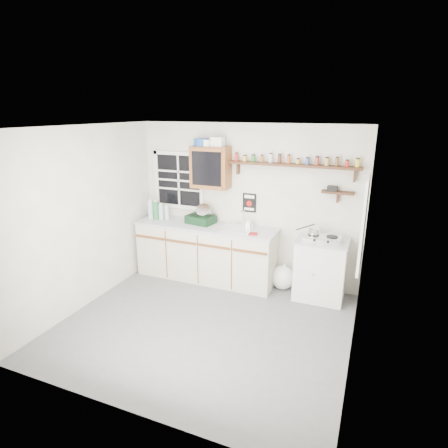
% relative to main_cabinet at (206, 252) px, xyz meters
% --- Properties ---
extents(room, '(3.64, 3.24, 2.54)m').
position_rel_main_cabinet_xyz_m(room, '(0.58, -1.30, 0.79)').
color(room, '#555558').
rests_on(room, ground).
extents(main_cabinet, '(2.31, 0.63, 0.92)m').
position_rel_main_cabinet_xyz_m(main_cabinet, '(0.00, 0.00, 0.00)').
color(main_cabinet, beige).
rests_on(main_cabinet, floor).
extents(right_cabinet, '(0.73, 0.57, 0.91)m').
position_rel_main_cabinet_xyz_m(right_cabinet, '(1.83, 0.03, -0.01)').
color(right_cabinet, silver).
rests_on(right_cabinet, floor).
extents(sink, '(0.52, 0.44, 0.29)m').
position_rel_main_cabinet_xyz_m(sink, '(0.54, 0.01, 0.47)').
color(sink, silver).
rests_on(sink, main_cabinet).
extents(upper_cabinet, '(0.60, 0.32, 0.65)m').
position_rel_main_cabinet_xyz_m(upper_cabinet, '(0.03, 0.14, 1.36)').
color(upper_cabinet, brown).
rests_on(upper_cabinet, wall_back).
extents(upper_cabinet_clutter, '(0.49, 0.24, 0.14)m').
position_rel_main_cabinet_xyz_m(upper_cabinet_clutter, '(-0.01, 0.14, 1.75)').
color(upper_cabinet_clutter, '#174296').
rests_on(upper_cabinet_clutter, upper_cabinet).
extents(spice_shelf, '(1.91, 0.18, 0.35)m').
position_rel_main_cabinet_xyz_m(spice_shelf, '(1.32, 0.21, 1.47)').
color(spice_shelf, black).
rests_on(spice_shelf, wall_back).
extents(secondary_shelf, '(0.45, 0.16, 0.24)m').
position_rel_main_cabinet_xyz_m(secondary_shelf, '(1.94, 0.22, 1.12)').
color(secondary_shelf, black).
rests_on(secondary_shelf, wall_back).
extents(warning_sign, '(0.22, 0.02, 0.30)m').
position_rel_main_cabinet_xyz_m(warning_sign, '(0.63, 0.29, 0.82)').
color(warning_sign, black).
rests_on(warning_sign, wall_back).
extents(window_back, '(0.93, 0.03, 0.98)m').
position_rel_main_cabinet_xyz_m(window_back, '(-0.62, 0.29, 1.09)').
color(window_back, black).
rests_on(window_back, wall_back).
extents(window_right, '(0.03, 0.78, 1.08)m').
position_rel_main_cabinet_xyz_m(window_right, '(2.37, -0.75, 0.99)').
color(window_right, black).
rests_on(window_right, wall_back).
extents(water_bottles, '(0.35, 0.15, 0.34)m').
position_rel_main_cabinet_xyz_m(water_bottles, '(-0.88, 0.00, 0.60)').
color(water_bottles, '#A4B6C0').
rests_on(water_bottles, main_cabinet).
extents(dish_rack, '(0.48, 0.39, 0.32)m').
position_rel_main_cabinet_xyz_m(dish_rack, '(-0.10, 0.08, 0.56)').
color(dish_rack, black).
rests_on(dish_rack, main_cabinet).
extents(soap_bottle, '(0.09, 0.09, 0.17)m').
position_rel_main_cabinet_xyz_m(soap_bottle, '(0.68, 0.09, 0.54)').
color(soap_bottle, silver).
rests_on(soap_bottle, main_cabinet).
extents(rag, '(0.16, 0.15, 0.02)m').
position_rel_main_cabinet_xyz_m(rag, '(0.85, -0.15, 0.47)').
color(rag, maroon).
rests_on(rag, main_cabinet).
extents(hotplate, '(0.52, 0.28, 0.08)m').
position_rel_main_cabinet_xyz_m(hotplate, '(1.83, 0.01, 0.48)').
color(hotplate, silver).
rests_on(hotplate, right_cabinet).
extents(saucepan, '(0.34, 0.16, 0.15)m').
position_rel_main_cabinet_xyz_m(saucepan, '(1.70, 0.01, 0.56)').
color(saucepan, silver).
rests_on(saucepan, hotplate).
extents(trash_bag, '(0.39, 0.35, 0.45)m').
position_rel_main_cabinet_xyz_m(trash_bag, '(1.27, 0.10, -0.27)').
color(trash_bag, silver).
rests_on(trash_bag, floor).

